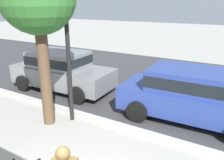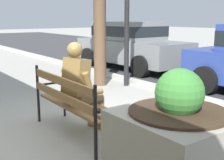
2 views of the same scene
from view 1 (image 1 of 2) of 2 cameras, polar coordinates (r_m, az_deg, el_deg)
street_surface at (r=10.38m, az=17.11°, el=-1.00°), size 60.00×9.00×0.01m
curb_stone at (r=6.34m, az=6.63°, el=-12.64°), size 60.00×0.20×0.12m
parked_car_grey at (r=9.29m, az=-12.53°, el=2.56°), size 4.16×2.04×1.56m
parked_car_blue at (r=7.05m, az=18.79°, el=-3.15°), size 4.16×2.04×1.56m
lamp_post at (r=6.34m, az=-11.15°, el=11.16°), size 0.32×0.32×3.90m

